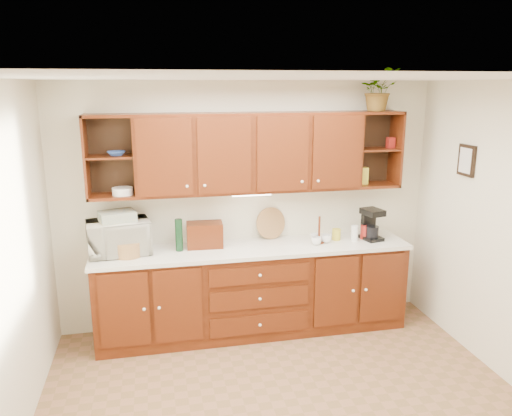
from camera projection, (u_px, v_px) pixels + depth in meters
name	position (u px, v px, depth m)	size (l,w,h in m)	color
floor	(290.00, 415.00, 3.97)	(4.00, 4.00, 0.00)	#8E6041
ceiling	(296.00, 78.00, 3.35)	(4.00, 4.00, 0.00)	white
back_wall	(248.00, 206.00, 5.32)	(4.00, 4.00, 0.00)	beige
base_cabinets	(253.00, 291.00, 5.24)	(3.20, 0.60, 0.90)	#3C1606
countertop	(254.00, 249.00, 5.12)	(3.24, 0.64, 0.04)	silver
upper_cabinets	(251.00, 152.00, 5.03)	(3.20, 0.33, 0.80)	#3C1606
undercabinet_light	(252.00, 194.00, 5.08)	(0.40, 0.05, 0.03)	white
framed_picture	(467.00, 160.00, 4.78)	(0.03, 0.24, 0.30)	black
wicker_basket	(128.00, 249.00, 4.82)	(0.26, 0.26, 0.15)	#A87746
microwave	(119.00, 237.00, 4.88)	(0.59, 0.40, 0.33)	beige
towel_stack	(117.00, 216.00, 4.83)	(0.33, 0.24, 0.10)	tan
wine_bottle	(179.00, 235.00, 4.96)	(0.07, 0.07, 0.33)	black
woven_tray	(271.00, 237.00, 5.40)	(0.34, 0.34, 0.02)	#A87746
bread_box	(205.00, 235.00, 5.09)	(0.36, 0.23, 0.25)	#3C1606
mug_tree	(319.00, 239.00, 5.24)	(0.25, 0.25, 0.29)	#3C1606
canister_red	(366.00, 232.00, 5.37)	(0.12, 0.12, 0.15)	maroon
canister_white	(355.00, 233.00, 5.29)	(0.07, 0.07, 0.17)	white
canister_yellow	(336.00, 234.00, 5.33)	(0.09, 0.09, 0.12)	gold
coffee_maker	(371.00, 225.00, 5.34)	(0.23, 0.27, 0.34)	black
bowl_stack	(116.00, 153.00, 4.74)	(0.17, 0.17, 0.04)	#2A4C9B
plate_stack	(123.00, 191.00, 4.82)	(0.20, 0.20, 0.07)	white
pantry_box_yellow	(363.00, 176.00, 5.34)	(0.10, 0.08, 0.18)	gold
pantry_box_red	(391.00, 143.00, 5.30)	(0.08, 0.07, 0.11)	maroon
potted_plant	(378.00, 90.00, 5.11)	(0.39, 0.34, 0.43)	#999999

